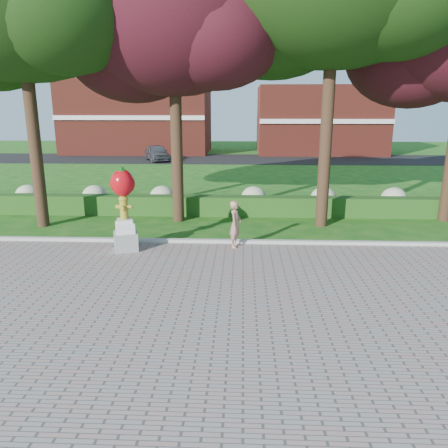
% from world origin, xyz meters
% --- Properties ---
extents(ground, '(100.00, 100.00, 0.00)m').
position_xyz_m(ground, '(0.00, 0.00, 0.00)').
color(ground, '#134F14').
rests_on(ground, ground).
extents(walkway, '(40.00, 14.00, 0.04)m').
position_xyz_m(walkway, '(0.00, -4.00, 0.02)').
color(walkway, gray).
rests_on(walkway, ground).
extents(curb, '(40.00, 0.18, 0.15)m').
position_xyz_m(curb, '(0.00, 3.00, 0.07)').
color(curb, '#ADADA5').
rests_on(curb, ground).
extents(lawn_hedge, '(24.00, 0.70, 0.80)m').
position_xyz_m(lawn_hedge, '(0.00, 7.00, 0.40)').
color(lawn_hedge, '#174814').
rests_on(lawn_hedge, ground).
extents(hydrangea_row, '(20.10, 1.10, 0.99)m').
position_xyz_m(hydrangea_row, '(0.57, 8.00, 0.55)').
color(hydrangea_row, '#AFB489').
rests_on(hydrangea_row, ground).
extents(street, '(50.00, 8.00, 0.02)m').
position_xyz_m(street, '(0.00, 28.00, 0.01)').
color(street, black).
rests_on(street, ground).
extents(building_left, '(14.00, 8.00, 7.00)m').
position_xyz_m(building_left, '(-10.00, 34.00, 3.50)').
color(building_left, maroon).
rests_on(building_left, ground).
extents(building_right, '(12.00, 8.00, 6.40)m').
position_xyz_m(building_right, '(8.00, 34.00, 3.20)').
color(building_right, maroon).
rests_on(building_right, ground).
extents(tree_mid_left, '(8.25, 7.04, 10.69)m').
position_xyz_m(tree_mid_left, '(-2.10, 6.08, 7.30)').
color(tree_mid_left, black).
rests_on(tree_mid_left, ground).
extents(hydrant_sculpture, '(0.88, 0.88, 2.57)m').
position_xyz_m(hydrant_sculpture, '(-3.08, 2.15, 1.40)').
color(hydrant_sculpture, gray).
rests_on(hydrant_sculpture, walkway).
extents(woman, '(0.47, 0.61, 1.49)m').
position_xyz_m(woman, '(0.30, 2.60, 0.78)').
color(woman, '#AA7761').
rests_on(woman, walkway).
extents(parked_car, '(3.05, 4.28, 1.35)m').
position_xyz_m(parked_car, '(-6.77, 26.35, 0.70)').
color(parked_car, '#47494F').
rests_on(parked_car, street).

